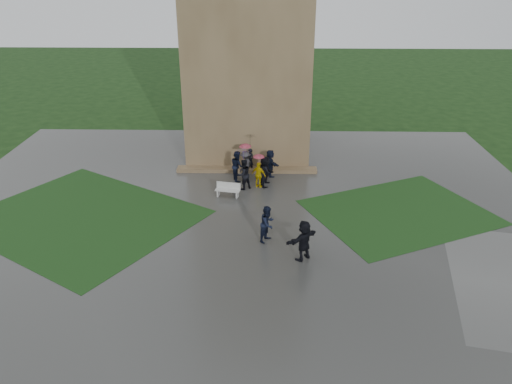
{
  "coord_description": "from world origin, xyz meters",
  "views": [
    {
      "loc": [
        1.27,
        -19.13,
        12.43
      ],
      "look_at": [
        0.72,
        4.9,
        1.2
      ],
      "focal_mm": 35.0,
      "sensor_mm": 36.0,
      "label": 1
    }
  ],
  "objects_px": {
    "tower": "(249,18)",
    "pedestrian_mid": "(268,224)",
    "bench": "(228,190)",
    "pedestrian_near": "(304,240)"
  },
  "relations": [
    {
      "from": "tower",
      "to": "pedestrian_mid",
      "type": "height_order",
      "value": "tower"
    },
    {
      "from": "bench",
      "to": "pedestrian_near",
      "type": "distance_m",
      "value": 7.64
    },
    {
      "from": "tower",
      "to": "pedestrian_near",
      "type": "distance_m",
      "value": 17.03
    },
    {
      "from": "bench",
      "to": "tower",
      "type": "bearing_deg",
      "value": 94.88
    },
    {
      "from": "tower",
      "to": "bench",
      "type": "bearing_deg",
      "value": -96.54
    },
    {
      "from": "pedestrian_mid",
      "to": "tower",
      "type": "bearing_deg",
      "value": 38.26
    },
    {
      "from": "pedestrian_mid",
      "to": "pedestrian_near",
      "type": "bearing_deg",
      "value": -102.25
    },
    {
      "from": "tower",
      "to": "pedestrian_near",
      "type": "height_order",
      "value": "tower"
    },
    {
      "from": "tower",
      "to": "bench",
      "type": "xyz_separation_m",
      "value": [
        -0.94,
        -8.19,
        -8.56
      ]
    },
    {
      "from": "pedestrian_near",
      "to": "pedestrian_mid",
      "type": "bearing_deg",
      "value": -86.23
    }
  ]
}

